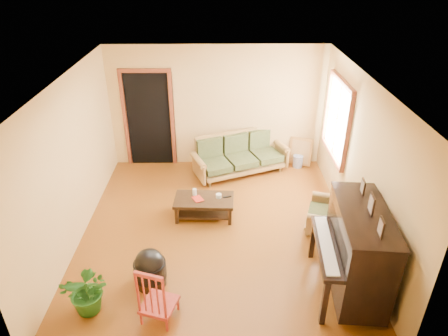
{
  "coord_description": "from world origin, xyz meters",
  "views": [
    {
      "loc": [
        0.06,
        -5.48,
        4.21
      ],
      "look_at": [
        0.13,
        0.2,
        1.1
      ],
      "focal_mm": 32.0,
      "sensor_mm": 36.0,
      "label": 1
    }
  ],
  "objects_px": {
    "red_chair": "(158,292)",
    "sofa": "(241,155)",
    "footstool": "(150,272)",
    "potted_plant": "(88,290)",
    "coffee_table": "(204,207)",
    "armchair": "(326,211)",
    "piano": "(357,252)",
    "ceramic_crock": "(298,161)"
  },
  "relations": [
    {
      "from": "red_chair",
      "to": "sofa",
      "type": "bearing_deg",
      "value": 90.04
    },
    {
      "from": "footstool",
      "to": "potted_plant",
      "type": "bearing_deg",
      "value": -146.85
    },
    {
      "from": "coffee_table",
      "to": "sofa",
      "type": "bearing_deg",
      "value": 65.61
    },
    {
      "from": "armchair",
      "to": "piano",
      "type": "xyz_separation_m",
      "value": [
        0.06,
        -1.36,
        0.28
      ]
    },
    {
      "from": "sofa",
      "to": "coffee_table",
      "type": "xyz_separation_m",
      "value": [
        -0.72,
        -1.59,
        -0.23
      ]
    },
    {
      "from": "sofa",
      "to": "coffee_table",
      "type": "height_order",
      "value": "sofa"
    },
    {
      "from": "piano",
      "to": "coffee_table",
      "type": "bearing_deg",
      "value": 145.39
    },
    {
      "from": "coffee_table",
      "to": "piano",
      "type": "xyz_separation_m",
      "value": [
        2.12,
        -1.76,
        0.47
      ]
    },
    {
      "from": "armchair",
      "to": "piano",
      "type": "height_order",
      "value": "piano"
    },
    {
      "from": "red_chair",
      "to": "footstool",
      "type": "bearing_deg",
      "value": 126.75
    },
    {
      "from": "red_chair",
      "to": "potted_plant",
      "type": "distance_m",
      "value": 0.94
    },
    {
      "from": "red_chair",
      "to": "potted_plant",
      "type": "bearing_deg",
      "value": -170.01
    },
    {
      "from": "armchair",
      "to": "piano",
      "type": "distance_m",
      "value": 1.39
    },
    {
      "from": "armchair",
      "to": "red_chair",
      "type": "xyz_separation_m",
      "value": [
        -2.57,
        -1.83,
        0.07
      ]
    },
    {
      "from": "coffee_table",
      "to": "potted_plant",
      "type": "height_order",
      "value": "potted_plant"
    },
    {
      "from": "piano",
      "to": "red_chair",
      "type": "distance_m",
      "value": 2.67
    },
    {
      "from": "sofa",
      "to": "footstool",
      "type": "xyz_separation_m",
      "value": [
        -1.43,
        -3.23,
        -0.2
      ]
    },
    {
      "from": "footstool",
      "to": "red_chair",
      "type": "distance_m",
      "value": 0.67
    },
    {
      "from": "coffee_table",
      "to": "piano",
      "type": "bearing_deg",
      "value": -39.76
    },
    {
      "from": "footstool",
      "to": "red_chair",
      "type": "relative_size",
      "value": 0.51
    },
    {
      "from": "sofa",
      "to": "coffee_table",
      "type": "relative_size",
      "value": 1.89
    },
    {
      "from": "footstool",
      "to": "red_chair",
      "type": "height_order",
      "value": "red_chair"
    },
    {
      "from": "red_chair",
      "to": "potted_plant",
      "type": "height_order",
      "value": "red_chair"
    },
    {
      "from": "footstool",
      "to": "ceramic_crock",
      "type": "xyz_separation_m",
      "value": [
        2.7,
        3.49,
        -0.08
      ]
    },
    {
      "from": "sofa",
      "to": "ceramic_crock",
      "type": "xyz_separation_m",
      "value": [
        1.27,
        0.26,
        -0.29
      ]
    },
    {
      "from": "footstool",
      "to": "armchair",
      "type": "bearing_deg",
      "value": 23.97
    },
    {
      "from": "armchair",
      "to": "potted_plant",
      "type": "xyz_separation_m",
      "value": [
        -3.49,
        -1.7,
        -0.03
      ]
    },
    {
      "from": "sofa",
      "to": "armchair",
      "type": "relative_size",
      "value": 2.62
    },
    {
      "from": "ceramic_crock",
      "to": "footstool",
      "type": "bearing_deg",
      "value": -127.81
    },
    {
      "from": "footstool",
      "to": "ceramic_crock",
      "type": "height_order",
      "value": "footstool"
    },
    {
      "from": "piano",
      "to": "red_chair",
      "type": "xyz_separation_m",
      "value": [
        -2.62,
        -0.47,
        -0.21
      ]
    },
    {
      "from": "coffee_table",
      "to": "footstool",
      "type": "distance_m",
      "value": 1.78
    },
    {
      "from": "sofa",
      "to": "potted_plant",
      "type": "bearing_deg",
      "value": -142.34
    },
    {
      "from": "armchair",
      "to": "potted_plant",
      "type": "distance_m",
      "value": 3.88
    },
    {
      "from": "footstool",
      "to": "ceramic_crock",
      "type": "relative_size",
      "value": 1.7
    },
    {
      "from": "sofa",
      "to": "red_chair",
      "type": "xyz_separation_m",
      "value": [
        -1.23,
        -3.82,
        0.02
      ]
    },
    {
      "from": "piano",
      "to": "potted_plant",
      "type": "height_order",
      "value": "piano"
    },
    {
      "from": "armchair",
      "to": "ceramic_crock",
      "type": "relative_size",
      "value": 2.78
    },
    {
      "from": "red_chair",
      "to": "ceramic_crock",
      "type": "xyz_separation_m",
      "value": [
        2.5,
        4.08,
        -0.31
      ]
    },
    {
      "from": "armchair",
      "to": "ceramic_crock",
      "type": "height_order",
      "value": "armchair"
    },
    {
      "from": "red_chair",
      "to": "potted_plant",
      "type": "xyz_separation_m",
      "value": [
        -0.92,
        0.13,
        -0.1
      ]
    },
    {
      "from": "coffee_table",
      "to": "armchair",
      "type": "bearing_deg",
      "value": -11.04
    }
  ]
}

